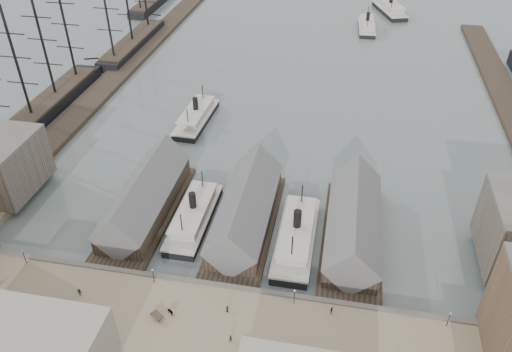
# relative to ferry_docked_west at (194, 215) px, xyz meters

# --- Properties ---
(ground) EXTENTS (900.00, 900.00, 0.00)m
(ground) POSITION_rel_ferry_docked_west_xyz_m (13.00, -15.62, -2.27)
(ground) COLOR #525F5F
(ground) RESTS_ON ground
(quay) EXTENTS (180.00, 30.00, 2.00)m
(quay) POSITION_rel_ferry_docked_west_xyz_m (13.00, -35.62, -1.27)
(quay) COLOR #87765B
(quay) RESTS_ON ground
(seawall) EXTENTS (180.00, 1.20, 2.30)m
(seawall) POSITION_rel_ferry_docked_west_xyz_m (13.00, -20.82, -1.12)
(seawall) COLOR #59544C
(seawall) RESTS_ON ground
(west_wharf) EXTENTS (10.00, 220.00, 1.60)m
(west_wharf) POSITION_rel_ferry_docked_west_xyz_m (-55.00, 84.38, -1.47)
(west_wharf) COLOR #2D231C
(west_wharf) RESTS_ON ground
(ferry_shed_west) EXTENTS (14.00, 42.00, 12.60)m
(ferry_shed_west) POSITION_rel_ferry_docked_west_xyz_m (-13.00, 1.26, 2.37)
(ferry_shed_west) COLOR #2D231C
(ferry_shed_west) RESTS_ON ground
(ferry_shed_center) EXTENTS (14.00, 42.00, 12.60)m
(ferry_shed_center) POSITION_rel_ferry_docked_west_xyz_m (13.00, 1.26, 2.37)
(ferry_shed_center) COLOR #2D231C
(ferry_shed_center) RESTS_ON ground
(ferry_shed_east) EXTENTS (14.00, 42.00, 12.60)m
(ferry_shed_east) POSITION_rel_ferry_docked_west_xyz_m (39.00, 1.26, 2.37)
(ferry_shed_east) COLOR #2D231C
(ferry_shed_east) RESTS_ON ground
(lamp_post_far_w) EXTENTS (0.44, 0.44, 3.92)m
(lamp_post_far_w) POSITION_rel_ferry_docked_west_xyz_m (-32.00, -22.62, 2.44)
(lamp_post_far_w) COLOR black
(lamp_post_far_w) RESTS_ON quay
(lamp_post_near_w) EXTENTS (0.44, 0.44, 3.92)m
(lamp_post_near_w) POSITION_rel_ferry_docked_west_xyz_m (-2.00, -22.62, 2.44)
(lamp_post_near_w) COLOR black
(lamp_post_near_w) RESTS_ON quay
(lamp_post_near_e) EXTENTS (0.44, 0.44, 3.92)m
(lamp_post_near_e) POSITION_rel_ferry_docked_west_xyz_m (28.00, -22.62, 2.44)
(lamp_post_near_e) COLOR black
(lamp_post_near_e) RESTS_ON quay
(lamp_post_far_e) EXTENTS (0.44, 0.44, 3.92)m
(lamp_post_far_e) POSITION_rel_ferry_docked_west_xyz_m (58.00, -22.62, 2.44)
(lamp_post_far_e) COLOR black
(lamp_post_far_e) RESTS_ON quay
(ferry_docked_west) EXTENTS (8.15, 27.16, 9.70)m
(ferry_docked_west) POSITION_rel_ferry_docked_west_xyz_m (0.00, 0.00, 0.00)
(ferry_docked_west) COLOR black
(ferry_docked_west) RESTS_ON ground
(ferry_docked_east) EXTENTS (8.69, 28.97, 10.35)m
(ferry_docked_east) POSITION_rel_ferry_docked_west_xyz_m (26.00, -2.64, 0.15)
(ferry_docked_east) COLOR black
(ferry_docked_east) RESTS_ON ground
(ferry_open_near) EXTENTS (9.17, 27.12, 9.57)m
(ferry_open_near) POSITION_rel_ferry_docked_west_xyz_m (-13.94, 49.40, -0.03)
(ferry_open_near) COLOR black
(ferry_open_near) RESTS_ON ground
(ferry_open_mid) EXTENTS (8.89, 25.73, 9.06)m
(ferry_open_mid) POSITION_rel_ferry_docked_west_xyz_m (40.81, 152.06, -0.15)
(ferry_open_mid) COLOR black
(ferry_open_mid) RESTS_ON ground
(ferry_open_far) EXTENTS (18.33, 31.26, 10.70)m
(ferry_open_far) POSITION_rel_ferry_docked_west_xyz_m (52.29, 180.51, 0.24)
(ferry_open_far) COLOR black
(ferry_open_far) RESTS_ON ground
(sailing_ship_near) EXTENTS (9.59, 66.08, 39.43)m
(sailing_ship_near) POSITION_rel_ferry_docked_west_xyz_m (-66.67, 45.61, 0.62)
(sailing_ship_near) COLOR black
(sailing_ship_near) RESTS_ON ground
(sailing_ship_mid) EXTENTS (9.56, 55.22, 39.29)m
(sailing_ship_mid) POSITION_rel_ferry_docked_west_xyz_m (-60.38, 108.23, 0.54)
(sailing_ship_mid) COLOR black
(sailing_ship_mid) RESTS_ON ground
(sailing_ship_far) EXTENTS (8.99, 49.95, 36.96)m
(sailing_ship_far) POSITION_rel_ferry_docked_west_xyz_m (-74.10, 169.70, 0.40)
(sailing_ship_far) COLOR black
(sailing_ship_far) RESTS_ON ground
(horse_cart_center) EXTENTS (4.74, 3.58, 1.61)m
(horse_cart_center) POSITION_rel_ferry_docked_west_xyz_m (3.48, -30.67, 0.54)
(horse_cart_center) COLOR black
(horse_cart_center) RESTS_ON quay
(horse_cart_right) EXTENTS (4.79, 2.47, 1.58)m
(horse_cart_right) POSITION_rel_ferry_docked_west_xyz_m (22.95, -35.60, 0.53)
(horse_cart_right) COLOR black
(horse_cart_right) RESTS_ON quay
(pedestrian_1) EXTENTS (0.86, 0.94, 1.58)m
(pedestrian_1) POSITION_rel_ferry_docked_west_xyz_m (-23.76, -34.93, 0.52)
(pedestrian_1) COLOR black
(pedestrian_1) RESTS_ON quay
(pedestrian_2) EXTENTS (1.24, 0.85, 1.75)m
(pedestrian_2) POSITION_rel_ferry_docked_west_xyz_m (-15.89, -28.96, 0.60)
(pedestrian_2) COLOR black
(pedestrian_2) RESTS_ON quay
(pedestrian_3) EXTENTS (1.03, 1.05, 1.77)m
(pedestrian_3) POSITION_rel_ferry_docked_west_xyz_m (-8.57, -39.29, 0.61)
(pedestrian_3) COLOR black
(pedestrian_3) RESTS_ON quay
(pedestrian_4) EXTENTS (0.54, 0.79, 1.57)m
(pedestrian_4) POSITION_rel_ferry_docked_west_xyz_m (15.12, -27.25, 0.51)
(pedestrian_4) COLOR black
(pedestrian_4) RESTS_ON quay
(pedestrian_5) EXTENTS (0.76, 0.76, 1.71)m
(pedestrian_5) POSITION_rel_ferry_docked_west_xyz_m (17.43, -34.05, 0.58)
(pedestrian_5) COLOR black
(pedestrian_5) RESTS_ON quay
(pedestrian_6) EXTENTS (0.64, 0.80, 1.59)m
(pedestrian_6) POSITION_rel_ferry_docked_west_xyz_m (35.76, -23.63, 0.52)
(pedestrian_6) COLOR black
(pedestrian_6) RESTS_ON quay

